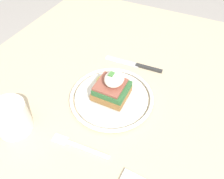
# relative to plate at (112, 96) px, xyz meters

# --- Properties ---
(dining_table) EXTENTS (1.13, 0.89, 0.75)m
(dining_table) POSITION_rel_plate_xyz_m (-0.00, 0.02, -0.11)
(dining_table) COLOR #C6B28E
(dining_table) RESTS_ON ground_plane
(plate) EXTENTS (0.23, 0.23, 0.02)m
(plate) POSITION_rel_plate_xyz_m (0.00, 0.00, 0.00)
(plate) COLOR silver
(plate) RESTS_ON dining_table
(sandwich) EXTENTS (0.10, 0.11, 0.08)m
(sandwich) POSITION_rel_plate_xyz_m (0.00, -0.00, 0.04)
(sandwich) COLOR olive
(sandwich) RESTS_ON plate
(fork) EXTENTS (0.02, 0.15, 0.00)m
(fork) POSITION_rel_plate_xyz_m (-0.17, 0.01, -0.01)
(fork) COLOR silver
(fork) RESTS_ON dining_table
(knife) EXTENTS (0.02, 0.19, 0.01)m
(knife) POSITION_rel_plate_xyz_m (0.16, -0.01, -0.01)
(knife) COLOR #2D2D2D
(knife) RESTS_ON dining_table
(cup) EXTENTS (0.08, 0.08, 0.08)m
(cup) POSITION_rel_plate_xyz_m (-0.19, 0.17, 0.03)
(cup) COLOR white
(cup) RESTS_ON dining_table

